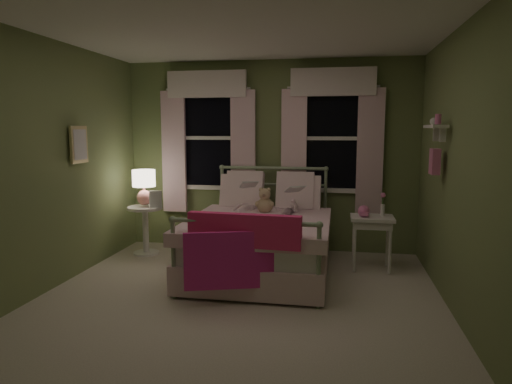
% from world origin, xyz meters
% --- Properties ---
extents(room_shell, '(4.20, 4.20, 4.20)m').
position_xyz_m(room_shell, '(0.00, 0.00, 1.30)').
color(room_shell, silver).
rests_on(room_shell, ground).
extents(bed, '(1.58, 2.04, 1.18)m').
position_xyz_m(bed, '(0.08, 1.01, 0.38)').
color(bed, white).
rests_on(bed, ground).
extents(pink_throw, '(1.10, 0.37, 0.71)m').
position_xyz_m(pink_throw, '(0.08, -0.02, 0.61)').
color(pink_throw, '#ED2E6F').
rests_on(pink_throw, bed).
extents(child_left, '(0.30, 0.22, 0.77)m').
position_xyz_m(child_left, '(-0.20, 1.43, 0.95)').
color(child_left, '#F7D1DD').
rests_on(child_left, bed).
extents(child_right, '(0.33, 0.27, 0.65)m').
position_xyz_m(child_right, '(0.36, 1.43, 0.90)').
color(child_right, '#F7D1DD').
rests_on(child_right, bed).
extents(book_left, '(0.23, 0.18, 0.26)m').
position_xyz_m(book_left, '(-0.20, 1.18, 0.96)').
color(book_left, beige).
rests_on(book_left, child_left).
extents(book_right, '(0.22, 0.18, 0.26)m').
position_xyz_m(book_right, '(0.36, 1.18, 0.92)').
color(book_right, beige).
rests_on(book_right, child_right).
extents(teddy_bear, '(0.24, 0.20, 0.32)m').
position_xyz_m(teddy_bear, '(0.08, 1.27, 0.79)').
color(teddy_bear, tan).
rests_on(teddy_bear, bed).
extents(nightstand_left, '(0.46, 0.46, 0.65)m').
position_xyz_m(nightstand_left, '(-1.58, 1.49, 0.42)').
color(nightstand_left, white).
rests_on(nightstand_left, ground).
extents(table_lamp, '(0.30, 0.30, 0.47)m').
position_xyz_m(table_lamp, '(-1.58, 1.49, 0.95)').
color(table_lamp, pink).
rests_on(table_lamp, nightstand_left).
extents(book_nightstand, '(0.21, 0.26, 0.02)m').
position_xyz_m(book_nightstand, '(-1.48, 1.41, 0.66)').
color(book_nightstand, beige).
rests_on(book_nightstand, nightstand_left).
extents(nightstand_right, '(0.50, 0.40, 0.64)m').
position_xyz_m(nightstand_right, '(1.35, 1.32, 0.55)').
color(nightstand_right, white).
rests_on(nightstand_right, ground).
extents(pink_toy, '(0.14, 0.19, 0.14)m').
position_xyz_m(pink_toy, '(1.25, 1.31, 0.71)').
color(pink_toy, pink).
rests_on(pink_toy, nightstand_right).
extents(bud_vase, '(0.06, 0.06, 0.28)m').
position_xyz_m(bud_vase, '(1.47, 1.37, 0.79)').
color(bud_vase, white).
rests_on(bud_vase, nightstand_right).
extents(window_left, '(1.34, 0.13, 1.96)m').
position_xyz_m(window_left, '(-0.85, 2.03, 1.62)').
color(window_left, black).
rests_on(window_left, room_shell).
extents(window_right, '(1.34, 0.13, 1.96)m').
position_xyz_m(window_right, '(0.85, 2.03, 1.62)').
color(window_right, black).
rests_on(window_right, room_shell).
extents(wall_shelf, '(0.15, 0.50, 0.60)m').
position_xyz_m(wall_shelf, '(1.90, 0.70, 1.52)').
color(wall_shelf, white).
rests_on(wall_shelf, room_shell).
extents(framed_picture, '(0.03, 0.32, 0.42)m').
position_xyz_m(framed_picture, '(-1.95, 0.60, 1.50)').
color(framed_picture, beige).
rests_on(framed_picture, room_shell).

